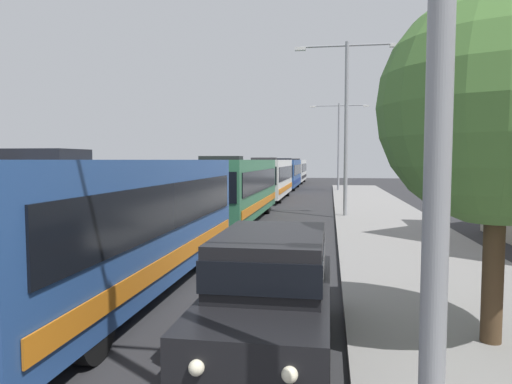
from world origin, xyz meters
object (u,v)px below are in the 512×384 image
at_px(streetlamp_mid, 346,112).
at_px(roadside_tree, 499,107).
at_px(white_suv, 271,288).
at_px(streetlamp_far, 339,137).
at_px(bus_second_in_line, 237,187).
at_px(bus_rear, 295,170).
at_px(bus_lead, 121,221).
at_px(bus_middle, 270,177).
at_px(bus_fourth_in_line, 286,173).

height_order(streetlamp_mid, roadside_tree, streetlamp_mid).
xyz_separation_m(white_suv, streetlamp_far, (1.70, 37.95, 4.15)).
bearing_deg(bus_second_in_line, bus_rear, 90.00).
height_order(bus_lead, bus_middle, same).
bearing_deg(white_suv, streetlamp_far, 87.44).
height_order(bus_middle, roadside_tree, roadside_tree).
distance_m(bus_fourth_in_line, bus_rear, 12.58).
distance_m(bus_lead, white_suv, 4.54).
xyz_separation_m(bus_lead, bus_fourth_in_line, (-0.00, 38.63, -0.00)).
xyz_separation_m(bus_fourth_in_line, white_suv, (3.70, -41.17, -0.66)).
xyz_separation_m(streetlamp_mid, roadside_tree, (1.76, -16.67, -1.65)).
bearing_deg(streetlamp_mid, white_suv, -95.63).
relative_size(bus_rear, streetlamp_mid, 1.22).
distance_m(bus_lead, bus_rear, 51.21).
bearing_deg(bus_second_in_line, bus_middle, 90.00).
distance_m(bus_second_in_line, streetlamp_mid, 6.84).
bearing_deg(streetlamp_far, roadside_tree, -87.30).
height_order(bus_fourth_in_line, streetlamp_mid, streetlamp_mid).
relative_size(streetlamp_far, roadside_tree, 1.48).
relative_size(bus_middle, white_suv, 2.32).
bearing_deg(streetlamp_far, bus_rear, 108.86).
xyz_separation_m(bus_middle, streetlamp_mid, (5.40, -11.13, 3.82)).
height_order(white_suv, streetlamp_far, streetlamp_far).
bearing_deg(bus_rear, white_suv, -86.06).
distance_m(bus_middle, streetlamp_mid, 12.94).
bearing_deg(bus_rear, bus_lead, -90.00).
height_order(bus_lead, bus_rear, same).
bearing_deg(bus_middle, bus_second_in_line, -90.00).
height_order(bus_rear, streetlamp_mid, streetlamp_mid).
xyz_separation_m(bus_fourth_in_line, streetlamp_mid, (5.40, -23.91, 3.82)).
relative_size(bus_second_in_line, roadside_tree, 2.05).
height_order(bus_second_in_line, white_suv, bus_second_in_line).
distance_m(bus_lead, bus_fourth_in_line, 38.63).
height_order(bus_middle, streetlamp_far, streetlamp_far).
bearing_deg(bus_second_in_line, streetlamp_far, 76.46).
height_order(bus_middle, white_suv, bus_middle).
bearing_deg(bus_middle, streetlamp_far, 60.56).
bearing_deg(bus_fourth_in_line, streetlamp_far, -30.81).
relative_size(white_suv, streetlamp_far, 0.57).
distance_m(bus_rear, streetlamp_far, 17.06).
bearing_deg(bus_fourth_in_line, bus_rear, 90.00).
bearing_deg(white_suv, streetlamp_mid, 84.37).
xyz_separation_m(bus_lead, bus_middle, (0.00, 25.85, 0.00)).
distance_m(streetlamp_far, roadside_tree, 37.43).
bearing_deg(bus_rear, bus_fourth_in_line, -90.00).
distance_m(white_suv, streetlamp_mid, 17.91).
relative_size(bus_lead, bus_middle, 1.00).
distance_m(bus_lead, bus_second_in_line, 12.99).
xyz_separation_m(bus_middle, bus_rear, (-0.00, 25.36, -0.00)).
bearing_deg(bus_fourth_in_line, roadside_tree, -79.99).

